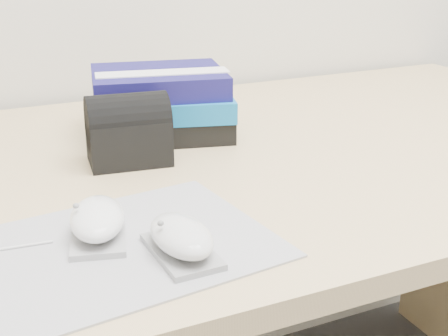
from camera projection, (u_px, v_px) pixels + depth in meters
name	position (u px, v px, depth m)	size (l,w,h in m)	color
desk	(198.00, 269.00, 1.10)	(1.60, 0.80, 0.73)	tan
mousepad	(123.00, 246.00, 0.68)	(0.31, 0.24, 0.00)	gray
mouse_rear	(98.00, 221.00, 0.69)	(0.08, 0.12, 0.05)	#9A9A9C
mouse_front	(181.00, 238.00, 0.65)	(0.06, 0.11, 0.04)	gray
book_stack	(162.00, 103.00, 1.04)	(0.26, 0.23, 0.11)	black
pouch	(128.00, 130.00, 0.91)	(0.13, 0.09, 0.10)	black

